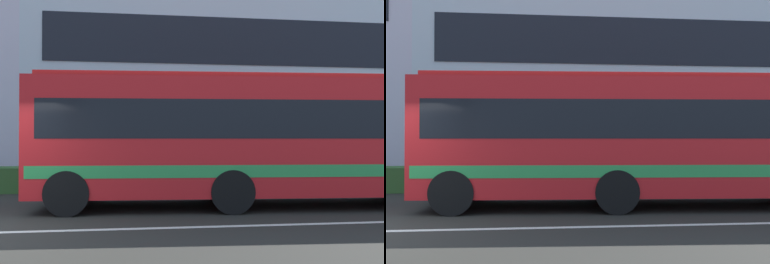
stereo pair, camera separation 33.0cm
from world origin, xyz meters
TOP-DOWN VIEW (x-y plane):
  - hedge_row_far at (3.78, 6.15)m, footprint 18.01×1.10m
  - apartment_block_right at (9.64, 15.16)m, footprint 22.55×10.43m
  - transit_bus at (5.93, 2.41)m, footprint 10.77×3.08m

SIDE VIEW (x-z plane):
  - hedge_row_far at x=3.78m, z-range 0.00..0.79m
  - transit_bus at x=5.93m, z-range 0.16..3.39m
  - apartment_block_right at x=9.64m, z-range 0.00..10.18m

